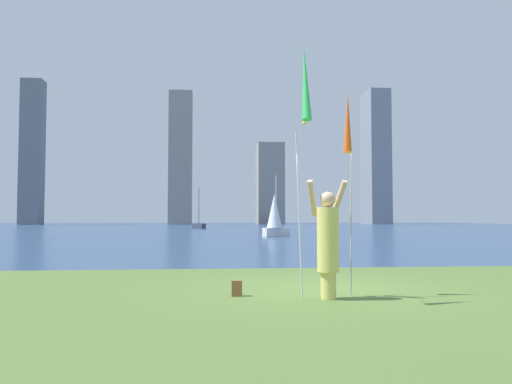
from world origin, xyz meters
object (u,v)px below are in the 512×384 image
at_px(kite_flag_left, 305,89).
at_px(bag, 237,288).
at_px(sailboat_3, 275,215).
at_px(sailboat_7, 199,225).
at_px(person, 328,240).
at_px(kite_flag_right, 348,128).

relative_size(kite_flag_left, bag, 15.30).
height_order(kite_flag_left, sailboat_3, sailboat_3).
height_order(bag, sailboat_7, sailboat_7).
relative_size(person, kite_flag_left, 0.48).
xyz_separation_m(kite_flag_left, sailboat_7, (-2.62, 54.74, -3.08)).
distance_m(kite_flag_right, sailboat_3, 27.81).
distance_m(person, sailboat_3, 28.17).
bearing_deg(sailboat_7, bag, -88.34).
bearing_deg(bag, person, -16.69).
distance_m(person, kite_flag_right, 2.06).
bearing_deg(kite_flag_right, bag, 176.69).
bearing_deg(kite_flag_left, person, 42.09).
relative_size(kite_flag_left, kite_flag_right, 1.17).
xyz_separation_m(person, kite_flag_left, (-0.46, -0.42, 2.48)).
height_order(person, kite_flag_right, kite_flag_right).
xyz_separation_m(kite_flag_right, sailboat_3, (2.36, 27.68, -1.40)).
bearing_deg(sailboat_7, sailboat_3, -77.34).
bearing_deg(sailboat_3, person, -95.76).
relative_size(person, kite_flag_right, 0.56).
distance_m(bag, sailboat_7, 53.89).
bearing_deg(kite_flag_left, kite_flag_right, 39.40).
bearing_deg(sailboat_3, bag, -98.97).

